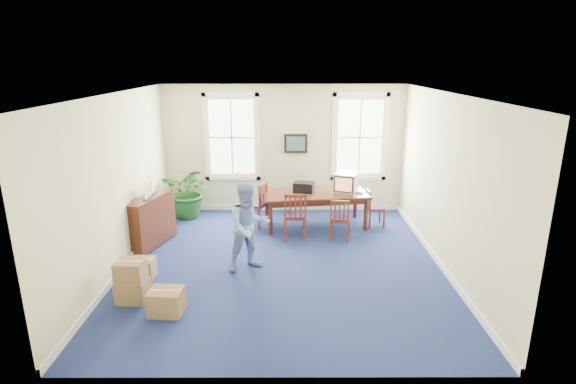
{
  "coord_description": "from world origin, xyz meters",
  "views": [
    {
      "loc": [
        0.08,
        -7.9,
        3.75
      ],
      "look_at": [
        0.1,
        0.6,
        1.25
      ],
      "focal_mm": 28.0,
      "sensor_mm": 36.0,
      "label": 1
    }
  ],
  "objects_px": {
    "conference_table": "(315,209)",
    "cardboard_boxes": "(145,277)",
    "potted_plant": "(189,192)",
    "man": "(249,227)",
    "crt_tv": "(346,182)",
    "chair_near_left": "(295,215)",
    "credenza": "(151,222)"
  },
  "relations": [
    {
      "from": "man",
      "to": "chair_near_left",
      "type": "bearing_deg",
      "value": 34.24
    },
    {
      "from": "conference_table",
      "to": "man",
      "type": "distance_m",
      "value": 2.68
    },
    {
      "from": "crt_tv",
      "to": "potted_plant",
      "type": "bearing_deg",
      "value": -168.15
    },
    {
      "from": "chair_near_left",
      "to": "credenza",
      "type": "relative_size",
      "value": 0.82
    },
    {
      "from": "chair_near_left",
      "to": "potted_plant",
      "type": "height_order",
      "value": "potted_plant"
    },
    {
      "from": "man",
      "to": "cardboard_boxes",
      "type": "distance_m",
      "value": 2.0
    },
    {
      "from": "cardboard_boxes",
      "to": "crt_tv",
      "type": "bearing_deg",
      "value": 42.79
    },
    {
      "from": "potted_plant",
      "to": "man",
      "type": "bearing_deg",
      "value": -59.34
    },
    {
      "from": "cardboard_boxes",
      "to": "credenza",
      "type": "bearing_deg",
      "value": 103.24
    },
    {
      "from": "conference_table",
      "to": "potted_plant",
      "type": "xyz_separation_m",
      "value": [
        -3.07,
        0.62,
        0.25
      ]
    },
    {
      "from": "crt_tv",
      "to": "credenza",
      "type": "bearing_deg",
      "value": -143.52
    },
    {
      "from": "conference_table",
      "to": "crt_tv",
      "type": "relative_size",
      "value": 4.41
    },
    {
      "from": "conference_table",
      "to": "potted_plant",
      "type": "distance_m",
      "value": 3.14
    },
    {
      "from": "man",
      "to": "credenza",
      "type": "height_order",
      "value": "man"
    },
    {
      "from": "man",
      "to": "cardboard_boxes",
      "type": "height_order",
      "value": "man"
    },
    {
      "from": "conference_table",
      "to": "credenza",
      "type": "bearing_deg",
      "value": -169.06
    },
    {
      "from": "crt_tv",
      "to": "man",
      "type": "xyz_separation_m",
      "value": [
        -2.06,
        -2.33,
        -0.2
      ]
    },
    {
      "from": "crt_tv",
      "to": "potted_plant",
      "type": "height_order",
      "value": "potted_plant"
    },
    {
      "from": "man",
      "to": "credenza",
      "type": "bearing_deg",
      "value": 127.42
    },
    {
      "from": "cardboard_boxes",
      "to": "potted_plant",
      "type": "bearing_deg",
      "value": 91.38
    },
    {
      "from": "credenza",
      "to": "crt_tv",
      "type": "bearing_deg",
      "value": 32.28
    },
    {
      "from": "conference_table",
      "to": "cardboard_boxes",
      "type": "distance_m",
      "value": 4.48
    },
    {
      "from": "crt_tv",
      "to": "cardboard_boxes",
      "type": "bearing_deg",
      "value": -116.85
    },
    {
      "from": "chair_near_left",
      "to": "man",
      "type": "height_order",
      "value": "man"
    },
    {
      "from": "man",
      "to": "potted_plant",
      "type": "xyz_separation_m",
      "value": [
        -1.71,
        2.89,
        -0.18
      ]
    },
    {
      "from": "credenza",
      "to": "potted_plant",
      "type": "xyz_separation_m",
      "value": [
        0.42,
        1.78,
        0.14
      ]
    },
    {
      "from": "credenza",
      "to": "potted_plant",
      "type": "height_order",
      "value": "potted_plant"
    },
    {
      "from": "credenza",
      "to": "chair_near_left",
      "type": "bearing_deg",
      "value": 22.72
    },
    {
      "from": "crt_tv",
      "to": "chair_near_left",
      "type": "height_order",
      "value": "crt_tv"
    },
    {
      "from": "conference_table",
      "to": "man",
      "type": "bearing_deg",
      "value": -128.24
    },
    {
      "from": "potted_plant",
      "to": "chair_near_left",
      "type": "bearing_deg",
      "value": -29.01
    },
    {
      "from": "man",
      "to": "credenza",
      "type": "distance_m",
      "value": 2.43
    }
  ]
}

